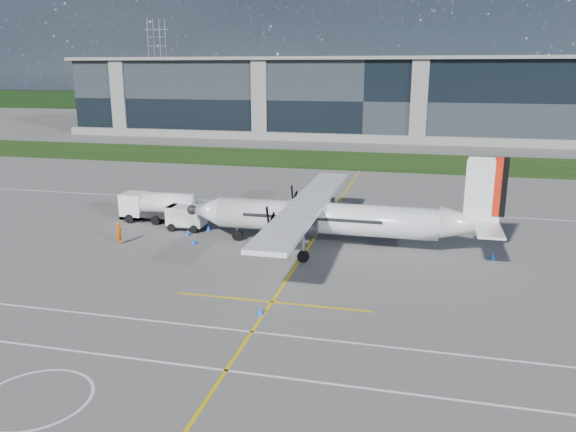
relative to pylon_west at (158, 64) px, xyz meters
The scene contains 16 objects.
ground 136.84m from the pylon_west, 53.97° to the right, with size 400.00×400.00×0.00m, color slate.
grass_strip 130.49m from the pylon_west, 51.89° to the right, with size 400.00×18.00×0.04m, color #18360E.
terminal_building 106.57m from the pylon_west, 41.19° to the right, with size 120.00×20.00×15.00m, color black.
tree_line 81.51m from the pylon_west, ahead, with size 400.00×6.00×6.00m, color black.
pylon_west is the anchor object (origin of this frame).
yellow_taxiway_centerline 163.44m from the pylon_west, 59.34° to the right, with size 0.20×70.00×0.01m, color yellow.
white_lane_line 183.09m from the pylon_west, 64.00° to the right, with size 90.00×0.15×0.01m, color white.
turboprop_aircraft 168.32m from the pylon_west, 59.56° to the right, with size 23.92×24.81×7.44m, color white, non-canonical shape.
fuel_tanker_truck 157.09m from the pylon_west, 64.27° to the right, with size 7.20×2.34×2.70m, color white, non-canonical shape.
baggage_tug 160.39m from the pylon_west, 63.27° to the right, with size 3.38×2.03×2.03m, color silver, non-canonical shape.
ground_crew_person 163.58m from the pylon_west, 65.17° to the right, with size 0.85×0.61×2.09m, color #F25907.
safety_cone_nose_stbd 161.34m from the pylon_west, 62.65° to the right, with size 0.36×0.36×0.50m, color blue.
safety_cone_tail 174.68m from the pylon_west, 56.34° to the right, with size 0.36×0.36×0.50m, color blue.
safety_cone_nose_port 164.79m from the pylon_west, 63.17° to the right, with size 0.36×0.36×0.50m, color blue.
safety_cone_fwd 162.25m from the pylon_west, 63.29° to the right, with size 0.36×0.36×0.50m, color blue.
safety_cone_portwing 178.86m from the pylon_west, 62.32° to the right, with size 0.36×0.36×0.50m, color blue.
Camera 1 is at (11.11, -35.66, 13.33)m, focal length 35.00 mm.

